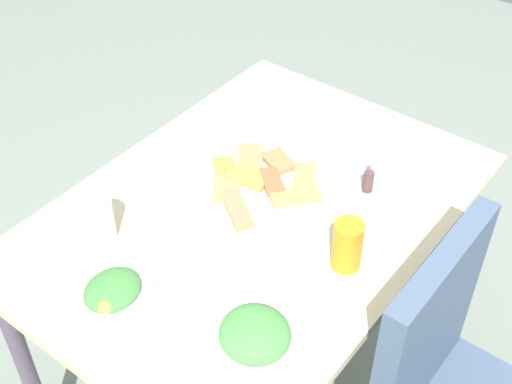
{
  "coord_description": "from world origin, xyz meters",
  "views": [
    {
      "loc": [
        0.97,
        0.76,
        1.87
      ],
      "look_at": [
        -0.02,
        -0.01,
        0.77
      ],
      "focal_mm": 48.5,
      "sensor_mm": 36.0,
      "label": 1
    }
  ],
  "objects_px": {
    "dining_table": "(254,233)",
    "condiment_caddy": "(371,183)",
    "spoon": "(351,149)",
    "paper_napkin": "(345,148)",
    "fork": "(340,144)",
    "pide_platter": "(260,185)",
    "drinking_glass": "(97,220)",
    "salad_plate_greens": "(255,336)",
    "salad_plate_rice": "(113,292)",
    "soda_can": "(348,245)"
  },
  "relations": [
    {
      "from": "fork",
      "to": "salad_plate_rice",
      "type": "bearing_deg",
      "value": -4.85
    },
    {
      "from": "dining_table",
      "to": "fork",
      "type": "bearing_deg",
      "value": 174.72
    },
    {
      "from": "condiment_caddy",
      "to": "paper_napkin",
      "type": "bearing_deg",
      "value": -127.76
    },
    {
      "from": "salad_plate_greens",
      "to": "salad_plate_rice",
      "type": "bearing_deg",
      "value": -73.64
    },
    {
      "from": "salad_plate_rice",
      "to": "drinking_glass",
      "type": "relative_size",
      "value": 1.75
    },
    {
      "from": "drinking_glass",
      "to": "salad_plate_rice",
      "type": "bearing_deg",
      "value": 55.43
    },
    {
      "from": "pide_platter",
      "to": "drinking_glass",
      "type": "distance_m",
      "value": 0.41
    },
    {
      "from": "spoon",
      "to": "fork",
      "type": "bearing_deg",
      "value": -84.41
    },
    {
      "from": "salad_plate_greens",
      "to": "paper_napkin",
      "type": "height_order",
      "value": "salad_plate_greens"
    },
    {
      "from": "pide_platter",
      "to": "soda_can",
      "type": "relative_size",
      "value": 2.63
    },
    {
      "from": "drinking_glass",
      "to": "salad_plate_greens",
      "type": "bearing_deg",
      "value": 88.01
    },
    {
      "from": "salad_plate_greens",
      "to": "spoon",
      "type": "distance_m",
      "value": 0.67
    },
    {
      "from": "drinking_glass",
      "to": "fork",
      "type": "bearing_deg",
      "value": 158.25
    },
    {
      "from": "paper_napkin",
      "to": "dining_table",
      "type": "bearing_deg",
      "value": -8.29
    },
    {
      "from": "dining_table",
      "to": "spoon",
      "type": "relative_size",
      "value": 6.53
    },
    {
      "from": "condiment_caddy",
      "to": "soda_can",
      "type": "bearing_deg",
      "value": 18.56
    },
    {
      "from": "dining_table",
      "to": "fork",
      "type": "distance_m",
      "value": 0.35
    },
    {
      "from": "dining_table",
      "to": "salad_plate_greens",
      "type": "bearing_deg",
      "value": 37.86
    },
    {
      "from": "pide_platter",
      "to": "fork",
      "type": "height_order",
      "value": "pide_platter"
    },
    {
      "from": "salad_plate_greens",
      "to": "condiment_caddy",
      "type": "bearing_deg",
      "value": -174.43
    },
    {
      "from": "salad_plate_greens",
      "to": "condiment_caddy",
      "type": "relative_size",
      "value": 2.23
    },
    {
      "from": "fork",
      "to": "paper_napkin",
      "type": "bearing_deg",
      "value": 92.69
    },
    {
      "from": "drinking_glass",
      "to": "paper_napkin",
      "type": "xyz_separation_m",
      "value": [
        -0.63,
        0.27,
        -0.05
      ]
    },
    {
      "from": "salad_plate_greens",
      "to": "paper_napkin",
      "type": "relative_size",
      "value": 2.04
    },
    {
      "from": "salad_plate_rice",
      "to": "paper_napkin",
      "type": "distance_m",
      "value": 0.75
    },
    {
      "from": "dining_table",
      "to": "salad_plate_greens",
      "type": "relative_size",
      "value": 4.94
    },
    {
      "from": "soda_can",
      "to": "paper_napkin",
      "type": "distance_m",
      "value": 0.43
    },
    {
      "from": "pide_platter",
      "to": "paper_napkin",
      "type": "height_order",
      "value": "pide_platter"
    },
    {
      "from": "salad_plate_rice",
      "to": "spoon",
      "type": "bearing_deg",
      "value": 169.74
    },
    {
      "from": "soda_can",
      "to": "drinking_glass",
      "type": "relative_size",
      "value": 1.12
    },
    {
      "from": "pide_platter",
      "to": "salad_plate_greens",
      "type": "relative_size",
      "value": 1.38
    },
    {
      "from": "soda_can",
      "to": "fork",
      "type": "relative_size",
      "value": 0.64
    },
    {
      "from": "drinking_glass",
      "to": "fork",
      "type": "relative_size",
      "value": 0.57
    },
    {
      "from": "pide_platter",
      "to": "condiment_caddy",
      "type": "height_order",
      "value": "condiment_caddy"
    },
    {
      "from": "dining_table",
      "to": "condiment_caddy",
      "type": "bearing_deg",
      "value": 140.59
    },
    {
      "from": "paper_napkin",
      "to": "fork",
      "type": "height_order",
      "value": "fork"
    },
    {
      "from": "dining_table",
      "to": "paper_napkin",
      "type": "xyz_separation_m",
      "value": [
        -0.34,
        0.05,
        0.08
      ]
    },
    {
      "from": "soda_can",
      "to": "fork",
      "type": "xyz_separation_m",
      "value": [
        -0.36,
        -0.24,
        -0.06
      ]
    },
    {
      "from": "salad_plate_greens",
      "to": "dining_table",
      "type": "bearing_deg",
      "value": -142.14
    },
    {
      "from": "soda_can",
      "to": "drinking_glass",
      "type": "height_order",
      "value": "soda_can"
    },
    {
      "from": "salad_plate_greens",
      "to": "condiment_caddy",
      "type": "distance_m",
      "value": 0.54
    },
    {
      "from": "salad_plate_greens",
      "to": "paper_napkin",
      "type": "bearing_deg",
      "value": -163.48
    },
    {
      "from": "paper_napkin",
      "to": "spoon",
      "type": "relative_size",
      "value": 0.65
    },
    {
      "from": "dining_table",
      "to": "salad_plate_rice",
      "type": "distance_m",
      "value": 0.42
    },
    {
      "from": "soda_can",
      "to": "fork",
      "type": "bearing_deg",
      "value": -146.07
    },
    {
      "from": "fork",
      "to": "dining_table",
      "type": "bearing_deg",
      "value": -2.59
    },
    {
      "from": "drinking_glass",
      "to": "condiment_caddy",
      "type": "xyz_separation_m",
      "value": [
        -0.53,
        0.41,
        -0.03
      ]
    },
    {
      "from": "salad_plate_rice",
      "to": "spoon",
      "type": "distance_m",
      "value": 0.75
    },
    {
      "from": "fork",
      "to": "pide_platter",
      "type": "bearing_deg",
      "value": -10.81
    },
    {
      "from": "spoon",
      "to": "dining_table",
      "type": "bearing_deg",
      "value": -5.66
    }
  ]
}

